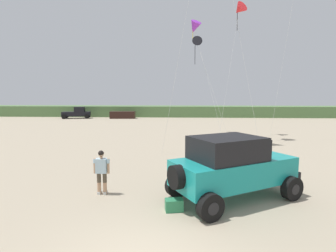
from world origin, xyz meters
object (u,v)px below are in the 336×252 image
kite_red_delta (197,43)px  kite_pink_ribbon (194,27)px  person_watching (102,170)px  distant_sedan (123,115)px  distant_pickup (77,113)px  kite_yellow_diamond (239,10)px  jeep (233,166)px  cooler_box (174,205)px

kite_red_delta → kite_pink_ribbon: (-0.15, 2.14, 1.93)m
person_watching → distant_sedan: bearing=102.2°
distant_pickup → kite_yellow_diamond: (23.38, -18.11, 10.74)m
jeep → kite_yellow_diamond: bearing=78.5°
cooler_box → distant_sedan: 37.23m
cooler_box → kite_yellow_diamond: size_ratio=0.04×
kite_yellow_diamond → kite_red_delta: kite_yellow_diamond is taller
kite_yellow_diamond → kite_red_delta: size_ratio=1.35×
kite_pink_ribbon → kite_red_delta: bearing=-85.9°
distant_pickup → cooler_box: bearing=-63.0°
person_watching → kite_yellow_diamond: kite_yellow_diamond is taller
kite_yellow_diamond → kite_pink_ribbon: size_ratio=1.10×
person_watching → cooler_box: (2.75, -1.27, -0.75)m
distant_pickup → distant_sedan: 7.86m
distant_pickup → jeep: bearing=-59.7°
distant_pickup → kite_yellow_diamond: 31.46m
kite_red_delta → kite_yellow_diamond: bearing=8.9°
kite_red_delta → distant_sedan: bearing=121.4°
jeep → cooler_box: jeep is taller
kite_yellow_diamond → kite_pink_ribbon: 4.48m
person_watching → cooler_box: 3.11m
distant_pickup → kite_yellow_diamond: kite_yellow_diamond is taller
jeep → person_watching: (-4.77, 0.15, -0.26)m
kite_yellow_diamond → person_watching: bearing=-116.6°
cooler_box → kite_pink_ribbon: size_ratio=0.05×
cooler_box → jeep: bearing=17.6°
person_watching → kite_yellow_diamond: (8.08, 16.11, 10.74)m
kite_yellow_diamond → kite_pink_ribbon: kite_yellow_diamond is taller
person_watching → kite_yellow_diamond: 20.98m
cooler_box → distant_pickup: bearing=105.6°
jeep → kite_pink_ribbon: bearing=92.4°
jeep → distant_sedan: 36.77m
jeep → distant_sedan: jeep is taller
distant_sedan → jeep: bearing=-75.3°
kite_yellow_diamond → distant_pickup: bearing=142.2°
kite_red_delta → kite_pink_ribbon: bearing=94.1°
person_watching → distant_sedan: person_watching is taller
person_watching → cooler_box: person_watching is taller
cooler_box → kite_red_delta: 18.82m
person_watching → kite_red_delta: kite_red_delta is taller
jeep → person_watching: bearing=178.3°
kite_red_delta → cooler_box: bearing=-94.9°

